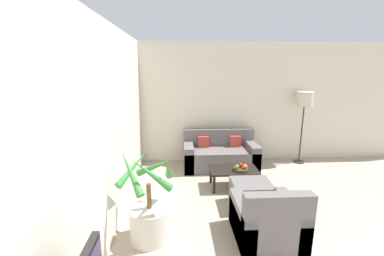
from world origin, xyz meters
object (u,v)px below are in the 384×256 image
object	(u,v)px
potted_palm	(150,213)
apple_green	(237,167)
ottoman	(251,194)
coffee_table	(234,172)
sofa_loveseat	(220,155)
floor_lamp	(305,102)
armchair	(267,221)
orange_fruit	(245,166)
apple_red	(241,165)
fruit_bowl	(241,169)

from	to	relation	value
potted_palm	apple_green	world-z (taller)	potted_palm
ottoman	coffee_table	bearing A→B (deg)	101.95
sofa_loveseat	floor_lamp	bearing A→B (deg)	6.18
floor_lamp	apple_green	size ratio (longest dim) A/B	21.88
armchair	floor_lamp	bearing A→B (deg)	57.71
potted_palm	orange_fruit	size ratio (longest dim) A/B	14.61
potted_palm	apple_red	size ratio (longest dim) A/B	14.85
armchair	ottoman	world-z (taller)	armchair
apple_red	apple_green	world-z (taller)	apple_red
fruit_bowl	apple_red	bearing A→B (deg)	82.16
floor_lamp	sofa_loveseat	bearing A→B (deg)	-173.82
ottoman	apple_green	bearing A→B (deg)	100.18
fruit_bowl	apple_red	world-z (taller)	apple_red
apple_red	potted_palm	bearing A→B (deg)	-137.26
fruit_bowl	orange_fruit	size ratio (longest dim) A/B	3.16
floor_lamp	orange_fruit	bearing A→B (deg)	-141.88
potted_palm	floor_lamp	size ratio (longest dim) A/B	0.74
coffee_table	ottoman	bearing A→B (deg)	-78.05
floor_lamp	orange_fruit	size ratio (longest dim) A/B	19.70
floor_lamp	ottoman	xyz separation A→B (m)	(-1.65, -1.84, -1.20)
potted_palm	apple_red	distance (m)	2.02
potted_palm	coffee_table	size ratio (longest dim) A/B	1.41
sofa_loveseat	ottoman	bearing A→B (deg)	-81.95
floor_lamp	armchair	bearing A→B (deg)	-122.29
coffee_table	orange_fruit	world-z (taller)	orange_fruit
fruit_bowl	apple_red	size ratio (longest dim) A/B	3.21
apple_red	armchair	distance (m)	1.47
coffee_table	apple_green	world-z (taller)	apple_green
potted_palm	floor_lamp	bearing A→B (deg)	39.05
sofa_loveseat	ottoman	xyz separation A→B (m)	(0.23, -1.63, -0.08)
sofa_loveseat	fruit_bowl	size ratio (longest dim) A/B	6.05
fruit_bowl	armchair	xyz separation A→B (m)	(0.00, -1.40, -0.12)
fruit_bowl	armchair	size ratio (longest dim) A/B	0.32
floor_lamp	apple_red	size ratio (longest dim) A/B	20.03
sofa_loveseat	armchair	world-z (taller)	sofa_loveseat
potted_palm	armchair	bearing A→B (deg)	-3.40
armchair	orange_fruit	bearing A→B (deg)	87.33
apple_green	orange_fruit	xyz separation A→B (m)	(0.14, -0.00, 0.00)
apple_red	armchair	size ratio (longest dim) A/B	0.10
floor_lamp	armchair	world-z (taller)	floor_lamp
apple_red	ottoman	distance (m)	0.69
potted_palm	apple_red	xyz separation A→B (m)	(1.48, 1.37, 0.07)
potted_palm	sofa_loveseat	world-z (taller)	potted_palm
apple_red	orange_fruit	xyz separation A→B (m)	(0.06, -0.07, 0.00)
sofa_loveseat	floor_lamp	world-z (taller)	floor_lamp
potted_palm	armchair	distance (m)	1.49
sofa_loveseat	apple_red	world-z (taller)	sofa_loveseat
orange_fruit	fruit_bowl	bearing A→B (deg)	162.92
coffee_table	armchair	xyz separation A→B (m)	(0.12, -1.47, -0.05)
sofa_loveseat	apple_green	bearing A→B (deg)	-83.12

